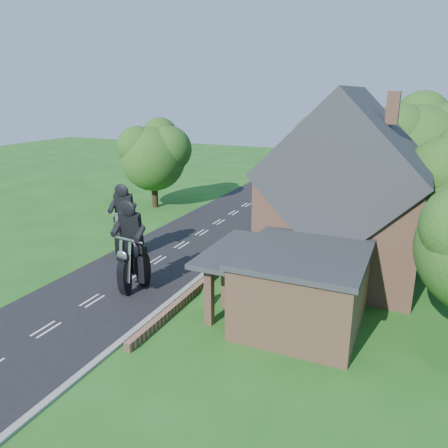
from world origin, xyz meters
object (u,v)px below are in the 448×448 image
at_px(house, 345,198).
at_px(garden_wall, 234,257).
at_px(annex, 300,286).
at_px(motorcycle_follow, 127,245).
at_px(motorcycle_lead, 134,278).

bearing_deg(house, garden_wall, -170.83).
xyz_separation_m(house, annex, (-0.62, -6.80, -2.58)).
distance_m(house, annex, 7.30).
bearing_deg(house, annex, -95.24).
distance_m(garden_wall, motorcycle_follow, 6.85).
distance_m(annex, motorcycle_lead, 8.67).
bearing_deg(house, motorcycle_lead, -142.18).
bearing_deg(motorcycle_lead, house, -133.88).
bearing_deg(motorcycle_follow, motorcycle_lead, 128.68).
bearing_deg(motorcycle_follow, annex, 161.13).
height_order(house, annex, house).
relative_size(house, motorcycle_follow, 6.88).
bearing_deg(garden_wall, motorcycle_follow, -162.38).
bearing_deg(garden_wall, annex, -46.16).
relative_size(garden_wall, motorcycle_lead, 13.93).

